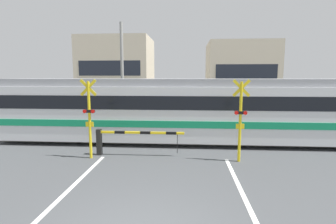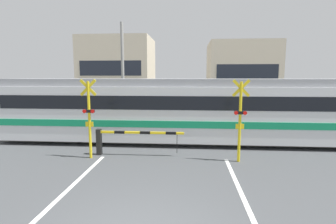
% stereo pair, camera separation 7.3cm
% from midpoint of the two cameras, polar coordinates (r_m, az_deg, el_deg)
% --- Properties ---
extents(rail_track_near, '(50.00, 0.10, 0.08)m').
position_cam_midpoint_polar(rail_track_near, '(13.07, 0.10, -6.89)').
color(rail_track_near, gray).
rests_on(rail_track_near, ground_plane).
extents(rail_track_far, '(50.00, 0.10, 0.08)m').
position_cam_midpoint_polar(rail_track_far, '(14.46, 0.54, -5.45)').
color(rail_track_far, gray).
rests_on(rail_track_far, ground_plane).
extents(road_stripe_left, '(0.14, 9.53, 0.01)m').
position_cam_midpoint_polar(road_stripe_left, '(7.43, -26.07, -19.90)').
color(road_stripe_left, white).
rests_on(road_stripe_left, ground_plane).
extents(commuter_train, '(20.98, 3.01, 3.23)m').
position_cam_midpoint_polar(commuter_train, '(13.46, 8.94, 0.77)').
color(commuter_train, silver).
rests_on(commuter_train, ground_plane).
extents(crossing_barrier_near, '(3.74, 0.20, 1.12)m').
position_cam_midpoint_polar(crossing_barrier_near, '(11.35, -10.14, -5.47)').
color(crossing_barrier_near, black).
rests_on(crossing_barrier_near, ground_plane).
extents(crossing_barrier_far, '(3.74, 0.20, 1.12)m').
position_cam_midpoint_polar(crossing_barrier_far, '(16.52, 7.56, -1.24)').
color(crossing_barrier_far, black).
rests_on(crossing_barrier_far, ground_plane).
extents(crossing_signal_left, '(0.68, 0.15, 3.24)m').
position_cam_midpoint_polar(crossing_signal_left, '(11.06, -16.59, -0.67)').
color(crossing_signal_left, yellow).
rests_on(crossing_signal_left, ground_plane).
extents(crossing_signal_right, '(0.68, 0.15, 3.24)m').
position_cam_midpoint_polar(crossing_signal_right, '(10.53, 15.61, -1.05)').
color(crossing_signal_right, yellow).
rests_on(crossing_signal_right, ground_plane).
extents(pedestrian, '(0.38, 0.23, 1.75)m').
position_cam_midpoint_polar(pedestrian, '(19.80, -0.27, 1.02)').
color(pedestrian, '#33384C').
rests_on(pedestrian, ground_plane).
extents(building_left_of_street, '(7.57, 6.43, 7.55)m').
position_cam_midpoint_polar(building_left_of_street, '(30.52, -10.63, 8.49)').
color(building_left_of_street, beige).
rests_on(building_left_of_street, ground_plane).
extents(building_right_of_street, '(7.05, 6.43, 6.92)m').
position_cam_midpoint_polar(building_right_of_street, '(30.02, 15.61, 7.75)').
color(building_right_of_street, beige).
rests_on(building_right_of_street, ground_plane).
extents(utility_pole_streetside, '(0.22, 0.22, 7.14)m').
position_cam_midpoint_polar(utility_pole_streetside, '(19.37, -9.71, 8.35)').
color(utility_pole_streetside, gray).
rests_on(utility_pole_streetside, ground_plane).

